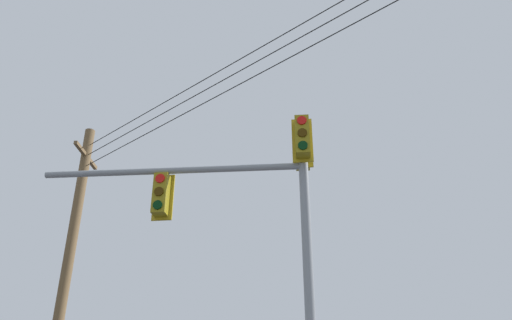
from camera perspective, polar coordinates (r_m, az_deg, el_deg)
signal_mast_assembly at (r=10.44m, az=0.59°, el=-5.72°), size 4.52×4.42×7.18m
utility_pole_wooden at (r=17.36m, az=-20.55°, el=-11.82°), size 1.45×1.57×10.49m
overhead_wire_span at (r=12.27m, az=8.26°, el=15.12°), size 3.24×20.19×0.95m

